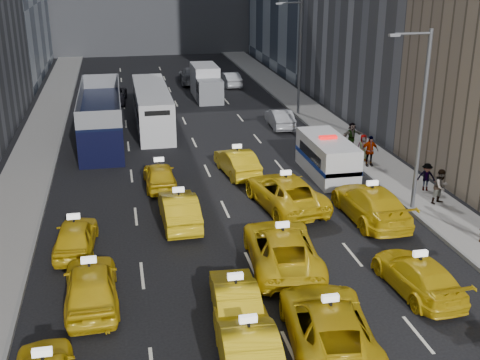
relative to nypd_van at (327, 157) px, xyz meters
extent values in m
cube|color=gray|center=(-17.26, 7.14, -1.01)|extent=(3.00, 90.00, 0.15)
cube|color=gray|center=(3.74, 7.14, -1.01)|extent=(3.00, 90.00, 0.15)
cube|color=slate|center=(-15.81, 7.14, -0.99)|extent=(0.15, 90.00, 0.18)
cube|color=slate|center=(2.29, 7.14, -0.99)|extent=(0.15, 90.00, 0.18)
cylinder|color=#595B60|center=(2.54, -5.86, 3.42)|extent=(0.20, 0.20, 9.00)
cylinder|color=#595B60|center=(1.64, -5.86, 7.72)|extent=(1.80, 0.12, 0.12)
cube|color=slate|center=(0.74, -5.86, 7.67)|extent=(0.50, 0.22, 0.12)
cylinder|color=#595B60|center=(2.54, 14.14, 3.42)|extent=(0.20, 0.20, 9.00)
cylinder|color=#595B60|center=(1.64, 14.14, 7.72)|extent=(1.80, 0.12, 0.12)
cube|color=slate|center=(0.74, 14.14, 7.67)|extent=(0.50, 0.22, 0.12)
imported|color=gold|center=(-8.34, -16.50, -0.27)|extent=(2.01, 5.02, 1.62)
imported|color=gold|center=(-5.51, -15.88, -0.27)|extent=(3.42, 6.13, 1.62)
imported|color=gold|center=(-13.16, -11.68, -0.27)|extent=(2.08, 4.85, 1.63)
imported|color=gold|center=(-8.16, -13.59, -0.36)|extent=(1.83, 4.48, 1.45)
imported|color=gold|center=(-5.53, -10.20, -0.26)|extent=(3.30, 6.16, 1.65)
imported|color=gold|center=(-0.99, -13.21, -0.39)|extent=(2.24, 4.90, 1.39)
imported|color=gold|center=(-13.95, -7.11, -0.37)|extent=(1.94, 4.28, 1.42)
imported|color=gold|center=(-9.23, -5.20, -0.31)|extent=(1.74, 4.74, 1.55)
imported|color=gold|center=(-3.70, -4.18, -0.26)|extent=(3.53, 6.26, 1.65)
imported|color=gold|center=(-0.05, -6.52, -0.24)|extent=(2.43, 5.82, 1.68)
imported|color=gold|center=(-9.76, -0.04, -0.38)|extent=(1.73, 4.16, 1.41)
imported|color=gold|center=(-5.13, 1.18, -0.33)|extent=(2.13, 4.73, 1.51)
cube|color=silver|center=(0.00, 0.00, 0.03)|extent=(2.61, 5.74, 2.23)
cylinder|color=black|center=(-0.91, -1.88, -0.64)|extent=(0.28, 0.89, 0.89)
cylinder|color=black|center=(0.91, -1.88, -0.64)|extent=(0.28, 0.89, 0.89)
cylinder|color=black|center=(-0.91, 1.88, -0.64)|extent=(0.28, 0.89, 0.89)
cylinder|color=black|center=(0.91, 1.88, -0.64)|extent=(0.28, 0.89, 0.89)
cube|color=navy|center=(0.00, 0.00, -0.12)|extent=(2.65, 5.74, 0.25)
cube|color=red|center=(0.00, 0.00, 1.23)|extent=(1.04, 0.44, 0.16)
cube|color=black|center=(-12.95, 9.87, 0.68)|extent=(3.39, 12.26, 3.53)
cylinder|color=black|center=(-14.18, 4.70, -0.53)|extent=(0.28, 1.10, 1.10)
cylinder|color=black|center=(-11.72, 4.70, -0.53)|extent=(0.28, 1.10, 1.10)
cylinder|color=black|center=(-14.18, 15.03, -0.53)|extent=(0.28, 1.10, 1.10)
cylinder|color=black|center=(-11.72, 15.03, -0.53)|extent=(0.28, 1.10, 1.10)
cube|color=silver|center=(-9.26, 12.92, 0.40)|extent=(3.95, 11.69, 2.96)
cylinder|color=black|center=(-10.31, 8.08, -0.53)|extent=(0.28, 1.10, 1.10)
cylinder|color=black|center=(-8.22, 8.08, -0.53)|extent=(0.28, 1.10, 1.10)
cylinder|color=black|center=(-10.31, 17.75, -0.53)|extent=(0.28, 1.10, 1.10)
cylinder|color=black|center=(-8.22, 17.75, -0.53)|extent=(0.28, 1.10, 1.10)
cube|color=silver|center=(-3.83, 21.73, 0.36)|extent=(2.57, 6.44, 2.89)
cylinder|color=black|center=(-4.77, 19.47, -0.53)|extent=(0.28, 1.10, 1.10)
cylinder|color=black|center=(-2.90, 19.47, -0.53)|extent=(0.28, 1.10, 1.10)
cylinder|color=black|center=(-4.77, 23.99, -0.53)|extent=(0.28, 1.10, 1.10)
cylinder|color=black|center=(-2.90, 23.99, -0.53)|extent=(0.28, 1.10, 1.10)
imported|color=#97999E|center=(0.08, 10.75, -0.38)|extent=(1.66, 4.33, 1.41)
imported|color=black|center=(-12.25, 21.63, -0.34)|extent=(2.81, 5.47, 1.48)
imported|color=slate|center=(-4.27, 28.73, -0.25)|extent=(2.56, 5.83, 1.67)
imported|color=black|center=(-8.93, 27.95, -0.37)|extent=(1.79, 4.24, 1.43)
imported|color=#A3A6AA|center=(-0.77, 26.56, -0.37)|extent=(1.84, 4.45, 1.43)
imported|color=gray|center=(4.13, -5.65, -0.02)|extent=(1.00, 0.74, 1.83)
imported|color=gray|center=(4.31, -3.81, -0.16)|extent=(1.07, 0.76, 1.54)
imported|color=gray|center=(2.94, 0.67, 0.01)|extent=(1.13, 0.56, 1.88)
imported|color=gray|center=(3.00, 1.83, -0.12)|extent=(0.85, 0.56, 1.62)
imported|color=gray|center=(3.28, 4.41, -0.09)|extent=(1.62, 0.75, 1.69)
camera|label=1|loc=(-11.71, -31.62, 10.99)|focal=45.00mm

